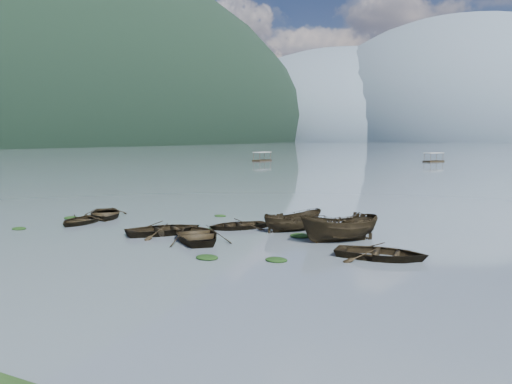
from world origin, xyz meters
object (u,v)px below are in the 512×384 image
at_px(pontoon_left, 262,161).
at_px(pontoon_centre, 433,162).
at_px(rowboat_0, 81,223).
at_px(rowboat_3, 197,240).

bearing_deg(pontoon_left, pontoon_centre, 28.26).
bearing_deg(pontoon_centre, pontoon_left, -130.27).
bearing_deg(rowboat_0, pontoon_centre, 74.53).
bearing_deg(pontoon_left, rowboat_3, -58.59).
height_order(rowboat_0, pontoon_centre, pontoon_centre).
xyz_separation_m(rowboat_0, pontoon_left, (-29.28, 87.13, 0.00)).
height_order(rowboat_0, pontoon_left, pontoon_left).
bearing_deg(pontoon_centre, rowboat_3, -60.77).
bearing_deg(pontoon_left, rowboat_0, -63.99).
distance_m(rowboat_0, pontoon_centre, 102.24).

